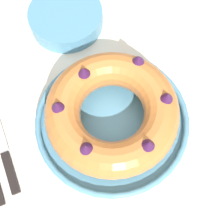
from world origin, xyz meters
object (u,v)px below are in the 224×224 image
at_px(cake_knife, 5,154).
at_px(side_bowl, 64,18).
at_px(bundt_cake, 112,112).
at_px(serving_dish, 112,121).

xyz_separation_m(cake_knife, side_bowl, (0.22, 0.26, 0.02)).
xyz_separation_m(bundt_cake, side_bowl, (-0.00, 0.28, -0.04)).
bearing_deg(cake_knife, bundt_cake, -10.44).
distance_m(serving_dish, bundt_cake, 0.05).
bearing_deg(serving_dish, side_bowl, 90.78).
bearing_deg(serving_dish, bundt_cake, -8.96).
distance_m(bundt_cake, cake_knife, 0.23).
height_order(serving_dish, bundt_cake, bundt_cake).
relative_size(serving_dish, bundt_cake, 1.21).
relative_size(cake_knife, side_bowl, 1.11).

